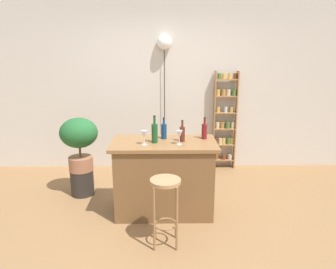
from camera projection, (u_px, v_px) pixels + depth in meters
ground at (164, 223)px, 3.72m from camera, size 12.00×12.00×0.00m
back_wall at (164, 83)px, 5.25m from camera, size 6.40×0.10×2.80m
kitchen_counter at (164, 177)px, 3.90m from camera, size 1.23×0.66×0.89m
bar_stool at (166, 198)px, 3.20m from camera, size 0.31×0.31×0.71m
spice_shelf at (225, 120)px, 5.28m from camera, size 0.37×0.12×1.61m
plant_stool at (82, 182)px, 4.43m from camera, size 0.31×0.31×0.35m
potted_plant at (79, 138)px, 4.27m from camera, size 0.50×0.45×0.72m
bottle_spirits_clear at (182, 133)px, 3.77m from camera, size 0.06×0.06×0.25m
bottle_soda_blue at (164, 131)px, 3.89m from camera, size 0.07×0.07×0.26m
bottle_olive_oil at (204, 131)px, 3.88m from camera, size 0.07×0.07×0.26m
bottle_sauce_amber at (155, 133)px, 3.72m from camera, size 0.07×0.07×0.32m
wine_glass_left at (180, 135)px, 3.64m from camera, size 0.07×0.07×0.16m
wine_glass_center at (144, 135)px, 3.64m from camera, size 0.07×0.07×0.16m
pendant_globe_light at (164, 44)px, 4.98m from camera, size 0.23×0.23×2.16m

